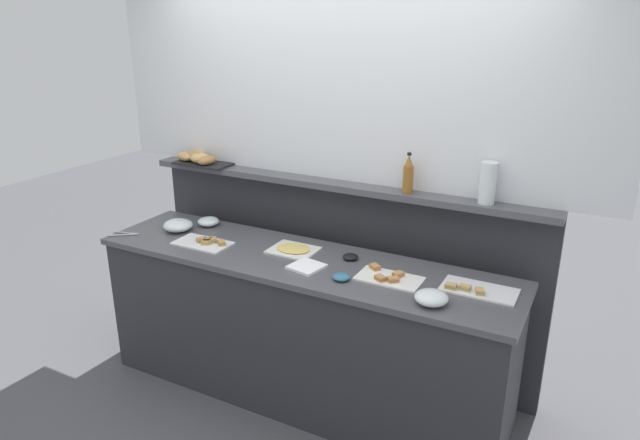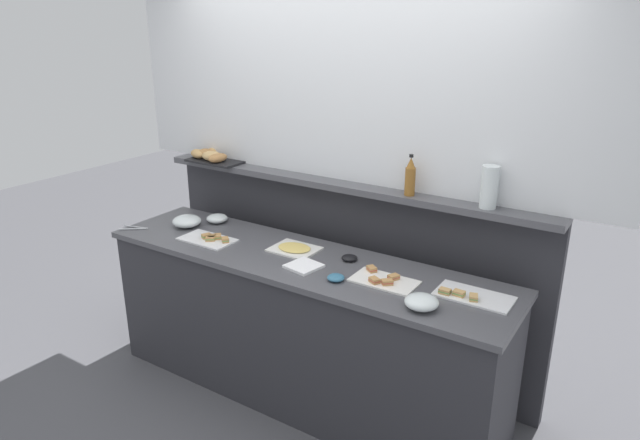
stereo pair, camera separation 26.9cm
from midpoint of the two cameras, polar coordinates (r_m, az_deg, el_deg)
name	(u,v)px [view 2 (the right image)]	position (r m, az deg, el deg)	size (l,w,h in m)	color
ground_plane	(349,348)	(4.18, 4.80, -12.70)	(12.00, 12.00, 0.00)	#4C4C51
buffet_counter	(300,328)	(3.50, 0.26, -10.77)	(2.52, 0.63, 0.92)	#2D2D33
back_ledge_unit	(343,268)	(3.78, 4.31, -4.83)	(2.67, 0.22, 1.28)	#2D2D33
upper_wall_panel	(347,70)	(3.48, 5.05, 14.72)	(3.27, 0.08, 1.32)	silver
sandwich_platter_rear	(209,239)	(3.58, -8.90, -1.92)	(0.35, 0.20, 0.04)	white
sandwich_platter_side	(384,280)	(3.04, 8.91, -6.00)	(0.34, 0.20, 0.04)	white
sandwich_platter_front	(471,296)	(2.98, 17.41, -7.30)	(0.38, 0.20, 0.04)	white
cold_cuts_platter	(294,249)	(3.40, -0.31, -2.91)	(0.28, 0.23, 0.02)	white
glass_bowl_large	(187,222)	(3.84, -11.23, -0.19)	(0.19, 0.19, 0.08)	silver
glass_bowl_medium	(217,219)	(3.89, -8.31, 0.10)	(0.14, 0.14, 0.06)	silver
glass_bowl_small	(422,303)	(2.80, 12.86, -8.10)	(0.17, 0.17, 0.07)	silver
condiment_bowl_dark	(350,258)	(3.27, 5.33, -3.82)	(0.09, 0.09, 0.03)	black
condiment_bowl_cream	(336,278)	(3.02, 4.15, -5.81)	(0.09, 0.09, 0.03)	teal
serving_tongs	(135,228)	(3.89, -16.13, -0.80)	(0.18, 0.12, 0.01)	#B7BABF
napkin_stack	(304,266)	(3.17, 0.80, -4.67)	(0.17, 0.17, 0.02)	white
vinegar_bottle_amber	(410,177)	(3.27, 11.35, 4.18)	(0.06, 0.06, 0.24)	#8E5B23
bread_basket	(212,156)	(4.05, -8.92, 6.28)	(0.43, 0.29, 0.08)	black
water_carafe	(489,187)	(3.15, 18.93, 3.10)	(0.09, 0.09, 0.23)	silver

